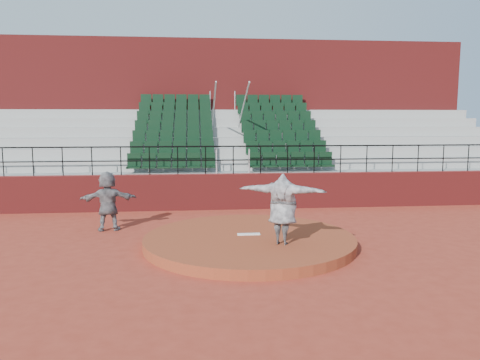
{
  "coord_description": "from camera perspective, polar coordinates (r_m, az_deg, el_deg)",
  "views": [
    {
      "loc": [
        -1.41,
        -11.83,
        3.31
      ],
      "look_at": [
        0.0,
        2.5,
        1.4
      ],
      "focal_mm": 35.0,
      "sensor_mm": 36.0,
      "label": 1
    }
  ],
  "objects": [
    {
      "name": "seating_deck",
      "position": [
        20.61,
        -1.68,
        2.35
      ],
      "size": [
        24.0,
        5.97,
        4.63
      ],
      "color": "#9B9B96",
      "rests_on": "ground"
    },
    {
      "name": "fielder",
      "position": [
        14.34,
        -15.8,
        -2.47
      ],
      "size": [
        1.69,
        0.7,
        1.77
      ],
      "primitive_type": "imported",
      "rotation": [
        0.0,
        0.0,
        3.25
      ],
      "color": "black",
      "rests_on": "ground"
    },
    {
      "name": "boundary_wall",
      "position": [
        17.1,
        -0.82,
        -1.39
      ],
      "size": [
        24.0,
        0.3,
        1.3
      ],
      "primitive_type": "cube",
      "color": "maroon",
      "rests_on": "ground"
    },
    {
      "name": "wall_railing",
      "position": [
        16.94,
        -0.83,
        3.22
      ],
      "size": [
        24.04,
        0.05,
        1.03
      ],
      "color": "black",
      "rests_on": "boundary_wall"
    },
    {
      "name": "pitchers_mound",
      "position": [
        12.33,
        1.15,
        -7.41
      ],
      "size": [
        5.5,
        5.5,
        0.25
      ],
      "primitive_type": "cylinder",
      "color": "brown",
      "rests_on": "ground"
    },
    {
      "name": "pitching_rubber",
      "position": [
        12.44,
        1.07,
        -6.61
      ],
      "size": [
        0.6,
        0.15,
        0.03
      ],
      "primitive_type": "cube",
      "color": "white",
      "rests_on": "pitchers_mound"
    },
    {
      "name": "press_box_facade",
      "position": [
        24.47,
        -2.35,
        8.11
      ],
      "size": [
        24.0,
        3.0,
        7.1
      ],
      "primitive_type": "cube",
      "color": "maroon",
      "rests_on": "ground"
    },
    {
      "name": "pitcher",
      "position": [
        11.41,
        5.21,
        -3.54
      ],
      "size": [
        2.19,
        1.4,
        1.74
      ],
      "primitive_type": "imported",
      "rotation": [
        0.0,
        0.0,
        2.72
      ],
      "color": "black",
      "rests_on": "pitchers_mound"
    },
    {
      "name": "ground",
      "position": [
        12.36,
        1.15,
        -7.97
      ],
      "size": [
        90.0,
        90.0,
        0.0
      ],
      "primitive_type": "plane",
      "color": "#993422",
      "rests_on": "ground"
    }
  ]
}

